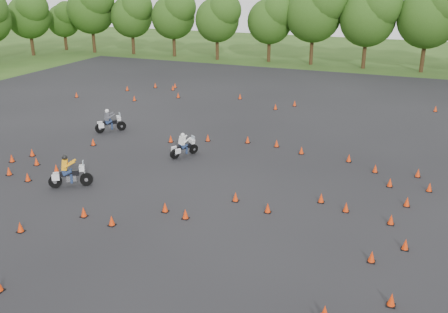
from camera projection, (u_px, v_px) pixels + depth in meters
ground at (192, 208)px, 23.43m from camera, size 140.00×140.00×0.00m
asphalt_pad at (237, 165)px, 28.65m from camera, size 62.00×62.00×0.00m
treeline at (373, 31)px, 51.33m from camera, size 86.99×32.42×11.04m
traffic_cones at (240, 164)px, 28.11m from camera, size 35.69×33.20×0.45m
rider_grey at (110, 120)px, 34.39m from camera, size 1.96×2.00×1.65m
rider_yellow at (70, 171)px, 25.43m from camera, size 2.23×1.77×1.71m
rider_white at (184, 144)px, 29.77m from camera, size 1.45×2.03×1.52m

